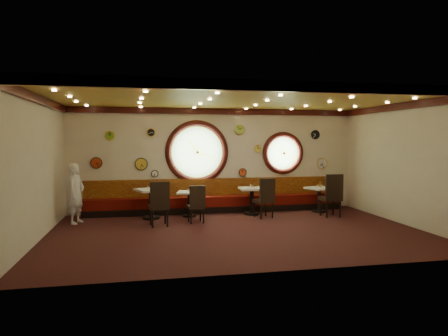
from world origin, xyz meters
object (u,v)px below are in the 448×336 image
condiment_a_salt (148,187)px  condiment_a_bottle (156,186)px  table_c (252,198)px  condiment_d_pepper (322,186)px  condiment_d_salt (317,186)px  condiment_b_bottle (194,188)px  chair_d (332,193)px  table_b (189,201)px  chair_a (159,201)px  waiter (76,193)px  condiment_b_salt (188,190)px  condiment_c_salt (250,186)px  chair_b (197,202)px  condiment_c_pepper (252,186)px  table_a (151,200)px  chair_c (265,195)px  condiment_c_bottle (254,185)px  condiment_d_bottle (320,184)px  condiment_b_pepper (190,190)px  table_d (319,196)px  condiment_a_pepper (151,187)px

condiment_a_salt → condiment_a_bottle: condiment_a_bottle is taller
table_c → condiment_d_pepper: bearing=-0.9°
condiment_d_salt → condiment_b_bottle: 3.81m
chair_d → condiment_a_salt: chair_d is taller
table_b → condiment_d_salt: bearing=-0.4°
chair_a → chair_d: 4.93m
condiment_b_bottle → waiter: waiter is taller
condiment_b_salt → waiter: 3.05m
condiment_c_salt → condiment_d_salt: bearing=-2.0°
chair_b → condiment_b_salt: bearing=90.6°
condiment_d_salt → condiment_c_pepper: condiment_c_pepper is taller
chair_d → table_a: bearing=170.2°
chair_c → condiment_d_salt: bearing=6.1°
condiment_d_salt → condiment_c_bottle: (-1.99, 0.10, 0.06)m
condiment_d_bottle → condiment_d_pepper: bearing=-88.4°
condiment_c_bottle → condiment_b_pepper: bearing=-177.6°
table_d → condiment_a_pepper: size_ratio=8.28×
condiment_a_bottle → condiment_b_salt: bearing=3.0°
condiment_b_pepper → condiment_c_pepper: 1.86m
condiment_b_pepper → table_b: bearing=154.4°
condiment_d_bottle → waiter: (-7.14, -0.38, -0.05)m
table_d → condiment_c_salt: 2.21m
condiment_b_salt → condiment_c_bottle: (2.00, 0.05, 0.09)m
condiment_d_salt → condiment_a_bottle: bearing=179.9°
table_a → table_b: size_ratio=1.26×
condiment_d_salt → condiment_a_pepper: bearing=-178.9°
table_a → condiment_d_bottle: size_ratio=5.59×
table_b → chair_c: bearing=-18.3°
condiment_a_pepper → condiment_c_bottle: size_ratio=0.78×
chair_b → condiment_d_salt: (3.87, 0.94, 0.23)m
condiment_b_salt → condiment_d_bottle: size_ratio=0.53×
chair_a → condiment_b_salt: 1.53m
chair_a → waiter: (-2.16, 0.88, 0.14)m
chair_b → condiment_d_pepper: bearing=6.1°
chair_c → condiment_a_pepper: (-3.19, 0.57, 0.25)m
chair_c → condiment_a_bottle: (-3.04, 0.67, 0.28)m
table_c → chair_a: 3.02m
table_c → waiter: (-4.93, -0.30, 0.30)m
chair_d → waiter: size_ratio=0.48×
condiment_d_salt → condiment_b_bottle: bearing=178.3°
condiment_c_pepper → waiter: size_ratio=0.07×
chair_c → condiment_d_pepper: chair_c is taller
table_b → condiment_a_pepper: size_ratio=7.38×
condiment_d_pepper → condiment_c_bottle: bearing=175.9°
table_b → waiter: bearing=-173.6°
condiment_c_pepper → condiment_a_bottle: condiment_a_bottle is taller
condiment_c_pepper → condiment_b_pepper: bearing=179.3°
condiment_b_salt → condiment_d_salt: (3.99, -0.05, 0.03)m
condiment_a_pepper → condiment_c_pepper: condiment_a_pepper is taller
condiment_d_pepper → condiment_d_salt: bearing=159.0°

